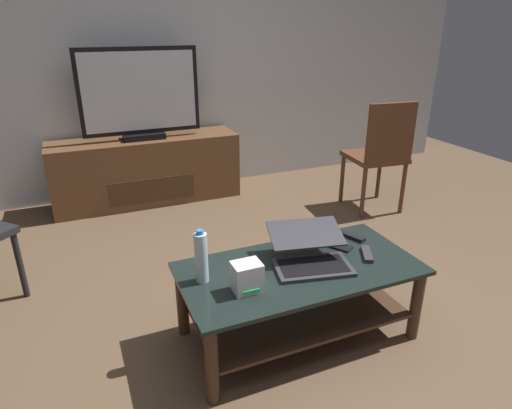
# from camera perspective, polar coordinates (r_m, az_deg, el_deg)

# --- Properties ---
(ground_plane) EXTENTS (7.68, 7.68, 0.00)m
(ground_plane) POSITION_cam_1_polar(r_m,az_deg,el_deg) (2.44, 4.63, -16.87)
(ground_plane) COLOR brown
(back_wall) EXTENTS (6.40, 0.12, 2.80)m
(back_wall) POSITION_cam_1_polar(r_m,az_deg,el_deg) (4.34, -11.64, 20.18)
(back_wall) COLOR silver
(back_wall) RESTS_ON ground
(coffee_table) EXTENTS (1.20, 0.60, 0.41)m
(coffee_table) POSITION_cam_1_polar(r_m,az_deg,el_deg) (2.31, 5.56, -10.77)
(coffee_table) COLOR black
(coffee_table) RESTS_ON ground
(media_cabinet) EXTENTS (1.64, 0.44, 0.59)m
(media_cabinet) POSITION_cam_1_polar(r_m,az_deg,el_deg) (4.16, -13.87, 4.34)
(media_cabinet) COLOR brown
(media_cabinet) RESTS_ON ground
(television) EXTENTS (1.01, 0.20, 0.77)m
(television) POSITION_cam_1_polar(r_m,az_deg,el_deg) (3.98, -14.72, 13.40)
(television) COLOR black
(television) RESTS_ON media_cabinet
(dining_chair) EXTENTS (0.48, 0.48, 0.96)m
(dining_chair) POSITION_cam_1_polar(r_m,az_deg,el_deg) (3.87, 15.77, 6.62)
(dining_chair) COLOR #59331E
(dining_chair) RESTS_ON ground
(laptop) EXTENTS (0.44, 0.44, 0.16)m
(laptop) POSITION_cam_1_polar(r_m,az_deg,el_deg) (2.25, 6.96, -6.23)
(laptop) COLOR #333338
(laptop) RESTS_ON coffee_table
(router_box) EXTENTS (0.13, 0.11, 0.14)m
(router_box) POSITION_cam_1_polar(r_m,az_deg,el_deg) (2.02, -1.18, -9.31)
(router_box) COLOR silver
(router_box) RESTS_ON coffee_table
(water_bottle_near) EXTENTS (0.06, 0.06, 0.27)m
(water_bottle_near) POSITION_cam_1_polar(r_m,az_deg,el_deg) (2.07, -7.07, -6.77)
(water_bottle_near) COLOR silver
(water_bottle_near) RESTS_ON coffee_table
(cell_phone) EXTENTS (0.13, 0.16, 0.01)m
(cell_phone) POSITION_cam_1_polar(r_m,az_deg,el_deg) (2.45, 10.60, -5.31)
(cell_phone) COLOR black
(cell_phone) RESTS_ON coffee_table
(tv_remote) EXTENTS (0.10, 0.17, 0.02)m
(tv_remote) POSITION_cam_1_polar(r_m,az_deg,el_deg) (2.56, 12.22, -4.00)
(tv_remote) COLOR black
(tv_remote) RESTS_ON coffee_table
(soundbar_remote) EXTENTS (0.11, 0.16, 0.02)m
(soundbar_remote) POSITION_cam_1_polar(r_m,az_deg,el_deg) (2.39, 14.10, -6.20)
(soundbar_remote) COLOR #2D2D30
(soundbar_remote) RESTS_ON coffee_table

